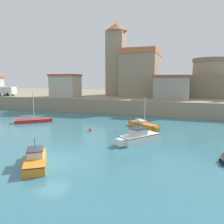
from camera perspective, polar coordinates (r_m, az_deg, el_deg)
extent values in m
plane|color=teal|center=(19.94, -15.32, -12.40)|extent=(200.00, 200.00, 0.00)
cube|color=gray|center=(62.03, 8.50, 3.37)|extent=(120.00, 40.00, 2.90)
cube|color=red|center=(38.01, -20.23, -2.12)|extent=(4.97, 4.25, 0.61)
cube|color=red|center=(38.04, -15.85, -1.91)|extent=(0.95, 0.98, 0.52)
cube|color=white|center=(37.96, -20.25, -1.73)|extent=(5.02, 4.29, 0.07)
cylinder|color=silver|center=(37.63, -19.84, 1.69)|extent=(0.10, 0.10, 4.44)
cylinder|color=silver|center=(37.89, -21.28, -0.90)|extent=(1.91, 1.48, 0.08)
cube|color=orange|center=(32.40, 8.05, -3.44)|extent=(4.79, 4.11, 0.64)
cube|color=orange|center=(30.46, 11.60, -4.31)|extent=(0.99, 1.01, 0.55)
cube|color=black|center=(32.34, 8.07, -2.95)|extent=(4.84, 4.15, 0.07)
cylinder|color=silver|center=(31.75, 8.59, 0.34)|extent=(0.10, 0.10, 3.76)
cylinder|color=silver|center=(32.68, 7.36, -1.76)|extent=(1.81, 1.40, 0.08)
cube|color=silver|center=(32.66, 7.49, -2.43)|extent=(1.78, 1.69, 0.36)
cube|color=orange|center=(19.31, -19.33, -12.12)|extent=(3.89, 4.70, 0.74)
cube|color=orange|center=(21.81, -18.91, -9.69)|extent=(1.13, 1.09, 0.63)
cube|color=black|center=(19.20, -19.38, -11.19)|extent=(3.93, 4.74, 0.07)
cube|color=silver|center=(19.31, -19.39, -10.06)|extent=(1.89, 2.00, 0.57)
cube|color=#2D333D|center=(19.21, -19.44, -9.14)|extent=(2.04, 2.16, 0.08)
cylinder|color=black|center=(19.07, -19.51, -7.74)|extent=(0.04, 0.04, 0.90)
cube|color=white|center=(24.85, 7.28, -6.86)|extent=(4.20, 4.75, 0.88)
cube|color=white|center=(23.20, 2.20, -7.92)|extent=(1.23, 1.19, 0.75)
cube|color=black|center=(24.75, 7.30, -5.96)|extent=(4.24, 4.79, 0.07)
cube|color=silver|center=(24.50, 6.91, -5.17)|extent=(2.02, 2.08, 0.70)
cube|color=#2D333D|center=(24.42, 6.92, -4.28)|extent=(2.17, 2.24, 0.08)
cylinder|color=black|center=(24.31, 6.95, -3.16)|extent=(0.04, 0.04, 0.90)
sphere|color=orange|center=(30.03, -5.68, -4.52)|extent=(0.48, 0.48, 0.48)
cube|color=gray|center=(56.95, 7.78, 9.39)|extent=(8.24, 14.03, 9.93)
cube|color=#C1663D|center=(57.30, 7.90, 14.96)|extent=(8.40, 14.31, 1.20)
cube|color=gray|center=(56.54, 1.06, 12.46)|extent=(4.25, 4.25, 15.82)
cone|color=#C1663D|center=(57.82, 1.08, 21.31)|extent=(5.53, 5.53, 2.00)
cube|color=#796C57|center=(56.05, 24.08, 6.22)|extent=(11.79, 11.79, 5.01)
cylinder|color=gray|center=(56.03, 24.17, 7.75)|extent=(7.73, 7.73, 8.02)
cylinder|color=#796C57|center=(56.19, 24.45, 12.24)|extent=(8.11, 8.11, 0.80)
cube|color=gray|center=(46.77, 15.30, 5.97)|extent=(6.88, 5.45, 4.43)
cube|color=#9E472D|center=(46.73, 15.42, 8.99)|extent=(7.22, 5.72, 0.50)
cube|color=#BCB29E|center=(52.58, -12.06, 6.51)|extent=(6.13, 4.64, 4.73)
cube|color=#B25133|center=(52.56, -12.15, 9.36)|extent=(6.44, 4.87, 0.50)
cube|color=silver|center=(60.39, -25.39, 5.11)|extent=(3.41, 2.43, 1.80)
cube|color=silver|center=(61.66, -26.90, 4.88)|extent=(1.51, 2.13, 1.40)
cube|color=#334756|center=(61.94, -27.24, 5.05)|extent=(0.31, 1.80, 0.70)
cylinder|color=black|center=(62.38, -26.24, 4.31)|extent=(0.83, 0.36, 0.80)
cylinder|color=black|center=(59.44, -25.59, 4.18)|extent=(0.83, 0.36, 0.80)
cylinder|color=black|center=(60.95, -24.50, 4.34)|extent=(0.83, 0.36, 0.80)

